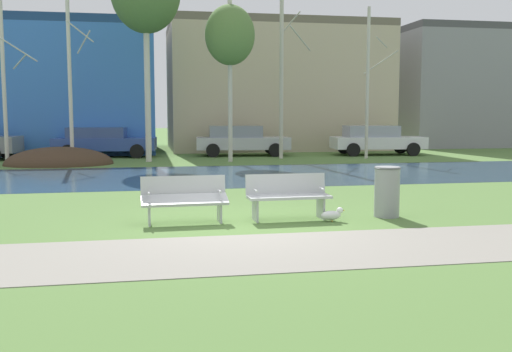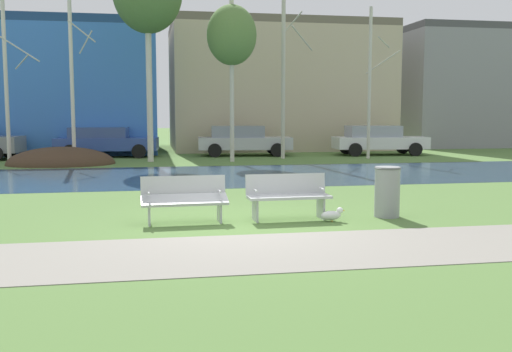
{
  "view_description": "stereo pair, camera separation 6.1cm",
  "coord_description": "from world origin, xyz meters",
  "px_view_note": "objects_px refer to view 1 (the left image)",
  "views": [
    {
      "loc": [
        -1.69,
        -10.23,
        2.06
      ],
      "look_at": [
        0.39,
        0.78,
        0.84
      ],
      "focal_mm": 40.96,
      "sensor_mm": 36.0,
      "label": 1
    },
    {
      "loc": [
        -1.63,
        -10.24,
        2.06
      ],
      "look_at": [
        0.39,
        0.78,
        0.84
      ],
      "focal_mm": 40.96,
      "sensor_mm": 36.0,
      "label": 2
    }
  ],
  "objects_px": {
    "bench_left": "(184,198)",
    "bench_right": "(288,195)",
    "trash_bin": "(387,191)",
    "seagull": "(332,215)",
    "parked_hatch_third_silver": "(241,140)",
    "parked_wagon_fourth_white": "(376,139)",
    "parked_sedan_second_blue": "(103,141)"
  },
  "relations": [
    {
      "from": "bench_right",
      "to": "parked_hatch_third_silver",
      "type": "height_order",
      "value": "parked_hatch_third_silver"
    },
    {
      "from": "bench_right",
      "to": "parked_wagon_fourth_white",
      "type": "xyz_separation_m",
      "value": [
        8.39,
        16.1,
        0.29
      ]
    },
    {
      "from": "bench_left",
      "to": "parked_hatch_third_silver",
      "type": "height_order",
      "value": "parked_hatch_third_silver"
    },
    {
      "from": "parked_sedan_second_blue",
      "to": "parked_wagon_fourth_white",
      "type": "relative_size",
      "value": 1.04
    },
    {
      "from": "bench_left",
      "to": "parked_wagon_fourth_white",
      "type": "distance_m",
      "value": 19.17
    },
    {
      "from": "trash_bin",
      "to": "parked_sedan_second_blue",
      "type": "bearing_deg",
      "value": 111.0
    },
    {
      "from": "bench_left",
      "to": "parked_hatch_third_silver",
      "type": "relative_size",
      "value": 0.35
    },
    {
      "from": "parked_wagon_fourth_white",
      "to": "seagull",
      "type": "bearing_deg",
      "value": -114.8
    },
    {
      "from": "parked_hatch_third_silver",
      "to": "parked_wagon_fourth_white",
      "type": "bearing_deg",
      "value": -6.25
    },
    {
      "from": "seagull",
      "to": "bench_right",
      "type": "bearing_deg",
      "value": 152.46
    },
    {
      "from": "bench_left",
      "to": "bench_right",
      "type": "relative_size",
      "value": 1.0
    },
    {
      "from": "seagull",
      "to": "parked_wagon_fourth_white",
      "type": "height_order",
      "value": "parked_wagon_fourth_white"
    },
    {
      "from": "bench_right",
      "to": "seagull",
      "type": "distance_m",
      "value": 0.93
    },
    {
      "from": "trash_bin",
      "to": "parked_sedan_second_blue",
      "type": "distance_m",
      "value": 18.49
    },
    {
      "from": "bench_left",
      "to": "parked_sedan_second_blue",
      "type": "bearing_deg",
      "value": 98.71
    },
    {
      "from": "trash_bin",
      "to": "seagull",
      "type": "bearing_deg",
      "value": -165.8
    },
    {
      "from": "bench_left",
      "to": "parked_sedan_second_blue",
      "type": "height_order",
      "value": "parked_sedan_second_blue"
    },
    {
      "from": "trash_bin",
      "to": "parked_wagon_fourth_white",
      "type": "distance_m",
      "value": 17.41
    },
    {
      "from": "trash_bin",
      "to": "seagull",
      "type": "distance_m",
      "value": 1.33
    },
    {
      "from": "parked_sedan_second_blue",
      "to": "bench_left",
      "type": "bearing_deg",
      "value": -81.29
    },
    {
      "from": "seagull",
      "to": "parked_hatch_third_silver",
      "type": "distance_m",
      "value": 17.27
    },
    {
      "from": "trash_bin",
      "to": "parked_hatch_third_silver",
      "type": "distance_m",
      "value": 16.92
    },
    {
      "from": "seagull",
      "to": "parked_sedan_second_blue",
      "type": "xyz_separation_m",
      "value": [
        -5.39,
        17.57,
        0.61
      ]
    },
    {
      "from": "bench_left",
      "to": "trash_bin",
      "type": "bearing_deg",
      "value": -1.27
    },
    {
      "from": "seagull",
      "to": "parked_wagon_fourth_white",
      "type": "xyz_separation_m",
      "value": [
        7.63,
        16.5,
        0.63
      ]
    },
    {
      "from": "seagull",
      "to": "parked_sedan_second_blue",
      "type": "relative_size",
      "value": 0.1
    },
    {
      "from": "parked_sedan_second_blue",
      "to": "parked_wagon_fourth_white",
      "type": "bearing_deg",
      "value": -4.69
    },
    {
      "from": "parked_sedan_second_blue",
      "to": "parked_wagon_fourth_white",
      "type": "height_order",
      "value": "parked_wagon_fourth_white"
    },
    {
      "from": "parked_hatch_third_silver",
      "to": "parked_wagon_fourth_white",
      "type": "distance_m",
      "value": 6.62
    },
    {
      "from": "bench_left",
      "to": "bench_right",
      "type": "bearing_deg",
      "value": 0.0
    },
    {
      "from": "seagull",
      "to": "parked_wagon_fourth_white",
      "type": "distance_m",
      "value": 18.19
    },
    {
      "from": "bench_right",
      "to": "trash_bin",
      "type": "bearing_deg",
      "value": -2.54
    }
  ]
}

